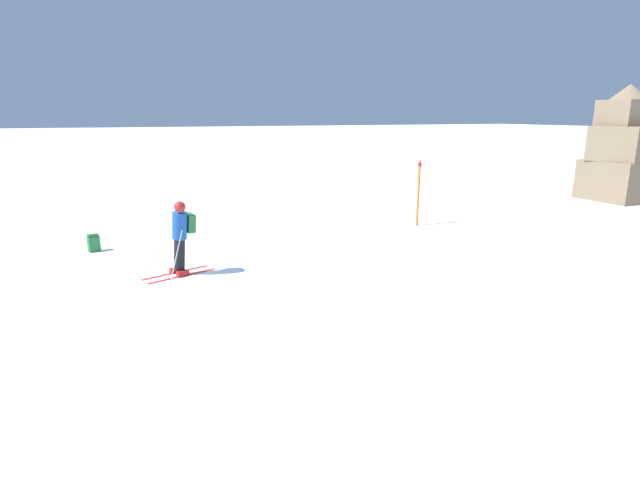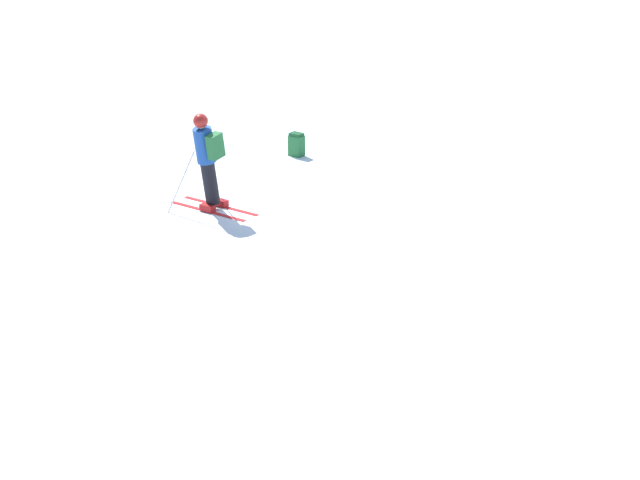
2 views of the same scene
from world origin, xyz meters
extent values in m
plane|color=white|center=(0.00, 0.00, 0.00)|extent=(300.00, 300.00, 0.00)
cube|color=red|center=(1.26, -0.06, 0.01)|extent=(0.65, 1.67, 0.01)
cube|color=red|center=(1.60, 0.06, 0.01)|extent=(0.65, 1.67, 0.01)
cube|color=#B21919|center=(1.26, -0.06, 0.07)|extent=(0.22, 0.31, 0.12)
cube|color=#B21919|center=(1.60, 0.06, 0.07)|extent=(0.22, 0.31, 0.12)
cylinder|color=black|center=(1.51, 0.03, 0.53)|extent=(0.45, 0.37, 0.85)
cylinder|color=#194799|center=(1.61, 0.06, 1.25)|extent=(0.52, 0.46, 0.68)
sphere|color=tan|center=(1.68, 0.09, 1.68)|extent=(0.32, 0.30, 0.26)
sphere|color=#AD231E|center=(1.68, 0.09, 1.71)|extent=(0.37, 0.35, 0.30)
cube|color=#236633|center=(1.53, 0.31, 1.28)|extent=(0.38, 0.28, 0.48)
cylinder|color=#B7B7BC|center=(1.21, -0.39, 0.63)|extent=(0.44, 0.70, 1.27)
cylinder|color=#B7B7BC|center=(2.02, -0.11, 0.59)|extent=(0.40, 0.43, 1.20)
cube|color=#236633|center=(-1.67, -1.92, 0.22)|extent=(0.30, 0.35, 0.44)
cube|color=#1A4C26|center=(-1.67, -1.92, 0.47)|extent=(0.27, 0.32, 0.06)
camera|label=1|loc=(13.41, -1.39, 3.79)|focal=28.00mm
camera|label=2|loc=(10.39, 16.12, 6.53)|focal=60.00mm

